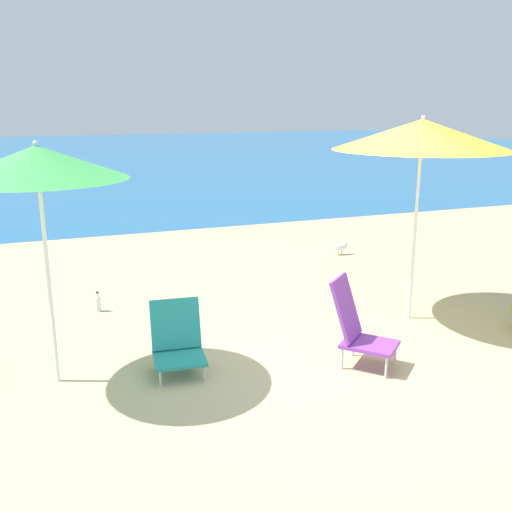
% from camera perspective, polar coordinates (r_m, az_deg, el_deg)
% --- Properties ---
extents(ground_plane, '(60.00, 60.00, 0.00)m').
position_cam_1_polar(ground_plane, '(6.22, 7.57, -9.09)').
color(ground_plane, '#C6B284').
extents(sea_water, '(60.00, 40.00, 0.01)m').
position_cam_1_polar(sea_water, '(31.57, -15.87, 9.78)').
color(sea_water, '#23669E').
rests_on(sea_water, ground).
extents(beach_umbrella_yellow, '(2.01, 2.01, 2.40)m').
position_cam_1_polar(beach_umbrella_yellow, '(6.79, 16.27, 11.56)').
color(beach_umbrella_yellow, white).
rests_on(beach_umbrella_yellow, ground).
extents(beach_umbrella_green, '(1.54, 1.54, 2.23)m').
position_cam_1_polar(beach_umbrella_green, '(5.25, -21.04, 8.69)').
color(beach_umbrella_green, white).
rests_on(beach_umbrella_green, ground).
extents(beach_chair_teal, '(0.54, 0.59, 0.67)m').
position_cam_1_polar(beach_chair_teal, '(5.66, -7.87, -8.35)').
color(beach_chair_teal, silver).
rests_on(beach_chair_teal, ground).
extents(beach_chair_purple, '(0.72, 0.74, 0.88)m').
position_cam_1_polar(beach_chair_purple, '(5.75, 10.06, -6.82)').
color(beach_chair_purple, silver).
rests_on(beach_chair_purple, ground).
extents(water_bottle, '(0.07, 0.07, 0.26)m').
position_cam_1_polar(water_bottle, '(7.44, -15.52, -4.61)').
color(water_bottle, silver).
rests_on(water_bottle, ground).
extents(seagull, '(0.27, 0.11, 0.23)m').
position_cam_1_polar(seagull, '(9.95, 8.48, 0.91)').
color(seagull, gold).
rests_on(seagull, ground).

